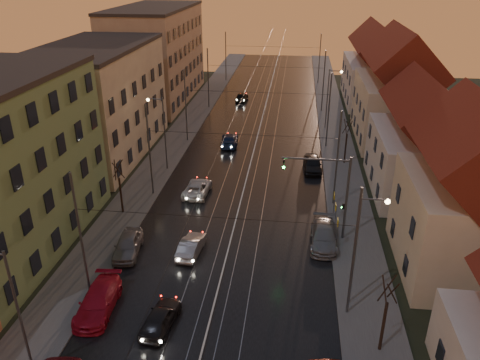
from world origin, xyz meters
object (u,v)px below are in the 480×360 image
at_px(driving_car_1, 191,246).
at_px(traffic_light_mast, 335,188).
at_px(parked_left_2, 98,301).
at_px(parked_right_2, 312,164).
at_px(driving_car_2, 197,188).
at_px(street_lamp_0, 11,303).
at_px(street_lamp_3, 330,93).
at_px(driving_car_0, 160,318).
at_px(driving_car_3, 229,140).
at_px(street_lamp_2, 161,127).
at_px(driving_car_4, 242,97).
at_px(parked_right_1, 324,236).
at_px(parked_left_3, 128,245).
at_px(street_lamp_1, 361,241).

bearing_deg(driving_car_1, traffic_light_mast, -157.22).
bearing_deg(parked_left_2, parked_right_2, 56.15).
distance_m(driving_car_2, parked_left_2, 17.45).
height_order(street_lamp_0, street_lamp_3, same).
distance_m(street_lamp_0, traffic_light_mast, 23.42).
bearing_deg(driving_car_0, driving_car_3, -82.91).
distance_m(street_lamp_2, driving_car_1, 17.26).
distance_m(driving_car_4, parked_right_2, 28.93).
height_order(parked_left_2, parked_right_2, parked_right_2).
xyz_separation_m(street_lamp_0, parked_right_2, (15.90, 29.61, -4.10)).
height_order(driving_car_2, parked_right_1, parked_right_1).
relative_size(driving_car_2, parked_right_2, 1.02).
distance_m(driving_car_2, parked_left_3, 11.07).
bearing_deg(street_lamp_0, street_lamp_2, 90.00).
relative_size(driving_car_1, driving_car_3, 0.84).
bearing_deg(driving_car_1, driving_car_2, -76.08).
height_order(street_lamp_0, driving_car_0, street_lamp_0).
bearing_deg(street_lamp_0, street_lamp_3, 67.52).
bearing_deg(driving_car_2, driving_car_0, 97.24).
xyz_separation_m(street_lamp_3, driving_car_2, (-13.45, -21.44, -4.23)).
distance_m(driving_car_1, parked_left_3, 4.89).
height_order(street_lamp_1, street_lamp_2, same).
distance_m(street_lamp_2, parked_left_2, 23.09).
bearing_deg(parked_left_2, parked_right_1, 29.74).
height_order(traffic_light_mast, parked_left_3, traffic_light_mast).
distance_m(street_lamp_2, street_lamp_3, 24.24).
relative_size(street_lamp_3, parked_right_2, 1.74).
relative_size(street_lamp_2, street_lamp_3, 1.00).
height_order(traffic_light_mast, driving_car_2, traffic_light_mast).
bearing_deg(parked_right_1, driving_car_1, -164.23).
xyz_separation_m(street_lamp_3, parked_right_1, (-1.67, -28.92, -4.14)).
bearing_deg(driving_car_4, driving_car_3, 96.59).
height_order(driving_car_1, driving_car_4, driving_car_4).
relative_size(parked_left_2, parked_right_1, 0.99).
relative_size(street_lamp_1, driving_car_0, 2.00).
bearing_deg(driving_car_0, driving_car_4, -82.15).
height_order(traffic_light_mast, driving_car_1, traffic_light_mast).
distance_m(driving_car_0, parked_left_3, 8.90).
xyz_separation_m(street_lamp_2, traffic_light_mast, (17.10, -12.00, -0.29)).
bearing_deg(parked_left_3, driving_car_3, 72.65).
xyz_separation_m(driving_car_4, parked_left_3, (-3.60, -44.46, 0.06)).
height_order(street_lamp_1, driving_car_4, street_lamp_1).
height_order(driving_car_4, parked_right_1, parked_right_1).
relative_size(parked_right_1, parked_right_2, 1.13).
height_order(street_lamp_2, traffic_light_mast, street_lamp_2).
bearing_deg(street_lamp_1, driving_car_3, 113.51).
xyz_separation_m(street_lamp_0, driving_car_2, (4.76, 22.56, -4.23)).
bearing_deg(parked_right_2, driving_car_4, 109.32).
bearing_deg(parked_left_2, driving_car_4, 82.61).
xyz_separation_m(driving_car_1, driving_car_3, (-0.41, 23.65, 0.04)).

